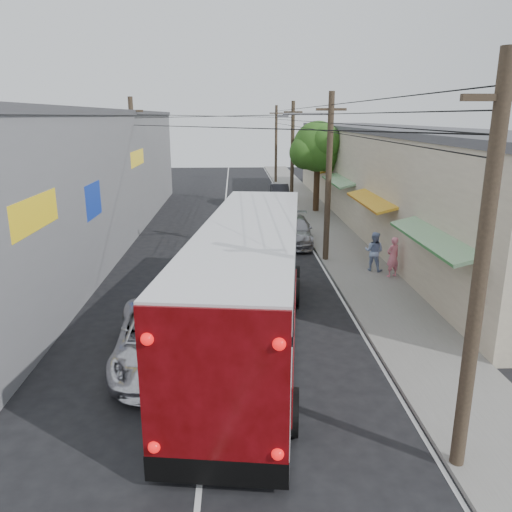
# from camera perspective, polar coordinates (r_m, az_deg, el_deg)

# --- Properties ---
(ground) EXTENTS (120.00, 120.00, 0.00)m
(ground) POSITION_cam_1_polar(r_m,az_deg,el_deg) (12.54, -5.77, -17.80)
(ground) COLOR black
(ground) RESTS_ON ground
(sidewalk) EXTENTS (3.00, 80.00, 0.12)m
(sidewalk) POSITION_cam_1_polar(r_m,az_deg,el_deg) (31.73, 8.01, 3.08)
(sidewalk) COLOR slate
(sidewalk) RESTS_ON ground
(building_right) EXTENTS (7.09, 40.00, 6.25)m
(building_right) POSITION_cam_1_polar(r_m,az_deg,el_deg) (34.23, 15.11, 8.87)
(building_right) COLOR beige
(building_right) RESTS_ON ground
(building_left) EXTENTS (7.20, 36.00, 7.25)m
(building_left) POSITION_cam_1_polar(r_m,az_deg,el_deg) (30.08, -20.63, 8.50)
(building_left) COLOR gray
(building_left) RESTS_ON ground
(utility_poles) EXTENTS (11.80, 45.28, 8.00)m
(utility_poles) POSITION_cam_1_polar(r_m,az_deg,el_deg) (30.98, 1.94, 10.55)
(utility_poles) COLOR #473828
(utility_poles) RESTS_ON ground
(street_tree) EXTENTS (4.40, 4.00, 6.60)m
(street_tree) POSITION_cam_1_polar(r_m,az_deg,el_deg) (37.04, 7.18, 12.12)
(street_tree) COLOR #3F2B19
(street_tree) RESTS_ON ground
(coach_bus) EXTENTS (4.45, 13.51, 3.83)m
(coach_bus) POSITION_cam_1_polar(r_m,az_deg,el_deg) (15.37, -0.63, -2.99)
(coach_bus) COLOR silver
(coach_bus) RESTS_ON ground
(jeepney) EXTENTS (3.07, 5.78, 1.55)m
(jeepney) POSITION_cam_1_polar(r_m,az_deg,el_deg) (14.80, -10.75, -9.07)
(jeepney) COLOR silver
(jeepney) RESTS_ON ground
(parked_suv) EXTENTS (2.49, 5.23, 1.47)m
(parked_suv) POSITION_cam_1_polar(r_m,az_deg,el_deg) (27.99, 4.28, 2.92)
(parked_suv) COLOR #98979F
(parked_suv) RESTS_ON ground
(parked_car_mid) EXTENTS (2.28, 4.87, 1.61)m
(parked_car_mid) POSITION_cam_1_polar(r_m,az_deg,el_deg) (34.01, 2.69, 5.35)
(parked_car_mid) COLOR #242529
(parked_car_mid) RESTS_ON ground
(parked_car_far) EXTENTS (1.44, 4.13, 1.36)m
(parked_car_far) POSITION_cam_1_polar(r_m,az_deg,el_deg) (42.50, 2.74, 7.26)
(parked_car_far) COLOR black
(parked_car_far) RESTS_ON ground
(pedestrian_near) EXTENTS (0.76, 0.65, 1.78)m
(pedestrian_near) POSITION_cam_1_polar(r_m,az_deg,el_deg) (22.45, 15.37, -0.10)
(pedestrian_near) COLOR pink
(pedestrian_near) RESTS_ON sidewalk
(pedestrian_far) EXTENTS (1.10, 1.03, 1.79)m
(pedestrian_far) POSITION_cam_1_polar(r_m,az_deg,el_deg) (23.14, 13.34, 0.52)
(pedestrian_far) COLOR #8EA3CF
(pedestrian_far) RESTS_ON sidewalk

